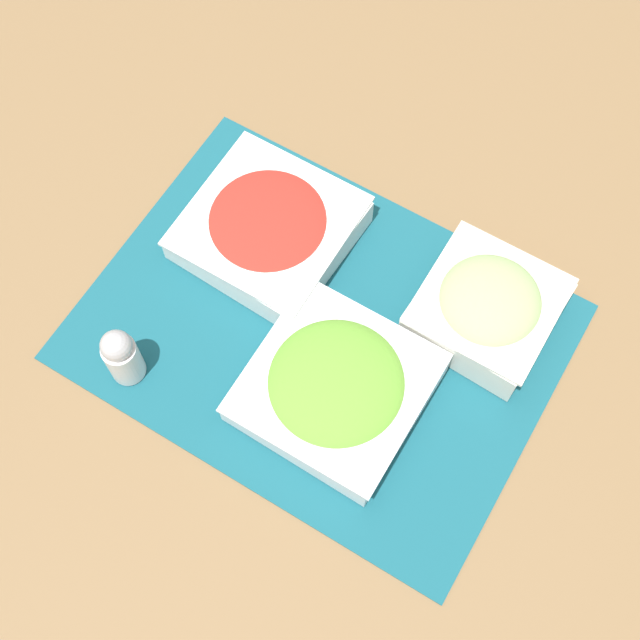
# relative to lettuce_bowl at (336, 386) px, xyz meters

# --- Properties ---
(ground_plane) EXTENTS (3.00, 3.00, 0.00)m
(ground_plane) POSITION_rel_lettuce_bowl_xyz_m (-0.05, 0.06, -0.03)
(ground_plane) COLOR olive
(placemat) EXTENTS (0.52, 0.39, 0.00)m
(placemat) POSITION_rel_lettuce_bowl_xyz_m (-0.05, 0.06, -0.03)
(placemat) COLOR #195B6B
(placemat) RESTS_ON ground_plane
(lettuce_bowl) EXTENTS (0.18, 0.18, 0.05)m
(lettuce_bowl) POSITION_rel_lettuce_bowl_xyz_m (0.00, 0.00, 0.00)
(lettuce_bowl) COLOR white
(lettuce_bowl) RESTS_ON placemat
(tomato_bowl) EXTENTS (0.18, 0.18, 0.05)m
(tomato_bowl) POSITION_rel_lettuce_bowl_xyz_m (-0.17, 0.13, 0.00)
(tomato_bowl) COLOR white
(tomato_bowl) RESTS_ON placemat
(cucumber_bowl) EXTENTS (0.15, 0.15, 0.07)m
(cucumber_bowl) POSITION_rel_lettuce_bowl_xyz_m (0.10, 0.16, 0.01)
(cucumber_bowl) COLOR silver
(cucumber_bowl) RESTS_ON placemat
(pepper_shaker) EXTENTS (0.04, 0.04, 0.09)m
(pepper_shaker) POSITION_rel_lettuce_bowl_xyz_m (-0.21, -0.09, 0.02)
(pepper_shaker) COLOR silver
(pepper_shaker) RESTS_ON placemat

